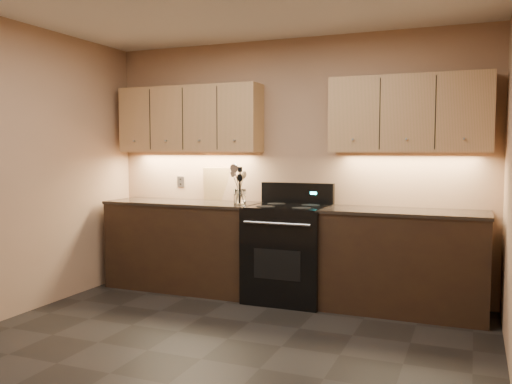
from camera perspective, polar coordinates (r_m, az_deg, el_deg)
floor at (r=4.01m, az=-5.79°, el=-17.09°), size 4.00×4.00×0.00m
wall_back at (r=5.58m, az=3.73°, el=2.66°), size 4.00×0.04×2.60m
counter_left at (r=5.84m, az=-7.60°, el=-5.53°), size 1.62×0.62×0.93m
counter_right at (r=5.13m, az=15.31°, el=-7.03°), size 1.46×0.62×0.93m
stove at (r=5.35m, az=3.43°, el=-6.28°), size 0.76×0.68×1.14m
upper_cab_left at (r=5.90m, az=-7.01°, el=7.59°), size 1.60×0.30×0.70m
upper_cab_right at (r=5.19m, az=15.81°, el=7.89°), size 1.44×0.30×0.70m
outlet_plate at (r=6.12m, az=-7.93°, el=1.09°), size 0.08×0.01×0.12m
utensil_crock at (r=5.42m, az=-1.71°, el=-0.57°), size 0.15×0.15×0.15m
cutting_board at (r=5.89m, az=-4.19°, el=0.87°), size 0.29×0.14×0.36m
wooden_spoon at (r=5.40m, az=-2.07°, el=0.56°), size 0.12×0.16×0.33m
black_spoon at (r=5.44m, az=-1.73°, el=0.50°), size 0.11×0.16×0.31m
black_turner at (r=5.37m, az=-1.71°, el=0.80°), size 0.11×0.12×0.37m
steel_spatula at (r=5.40m, az=-1.32°, el=0.70°), size 0.22×0.10×0.36m
steel_skimmer at (r=5.39m, az=-1.34°, el=0.86°), size 0.19×0.11×0.40m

